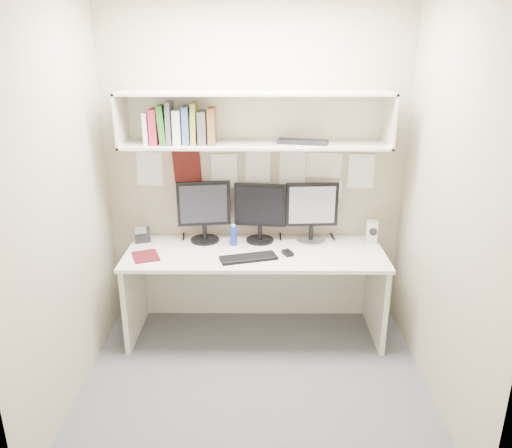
{
  "coord_description": "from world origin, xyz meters",
  "views": [
    {
      "loc": [
        0.03,
        -2.92,
        2.23
      ],
      "look_at": [
        0.01,
        0.35,
        1.06
      ],
      "focal_mm": 35.0,
      "sensor_mm": 36.0,
      "label": 1
    }
  ],
  "objects_px": {
    "desk": "(255,293)",
    "desk_phone": "(143,235)",
    "monitor_left": "(204,209)",
    "speaker": "(372,232)",
    "keyboard": "(249,258)",
    "maroon_notebook": "(146,256)",
    "monitor_center": "(260,210)",
    "monitor_right": "(312,210)"
  },
  "relations": [
    {
      "from": "monitor_left",
      "to": "maroon_notebook",
      "type": "relative_size",
      "value": 2.21
    },
    {
      "from": "desk",
      "to": "monitor_right",
      "type": "distance_m",
      "value": 0.8
    },
    {
      "from": "monitor_left",
      "to": "monitor_right",
      "type": "bearing_deg",
      "value": -7.84
    },
    {
      "from": "maroon_notebook",
      "to": "speaker",
      "type": "bearing_deg",
      "value": -10.72
    },
    {
      "from": "monitor_center",
      "to": "keyboard",
      "type": "relative_size",
      "value": 1.14
    },
    {
      "from": "speaker",
      "to": "monitor_left",
      "type": "bearing_deg",
      "value": -171.59
    },
    {
      "from": "monitor_left",
      "to": "desk_phone",
      "type": "height_order",
      "value": "monitor_left"
    },
    {
      "from": "monitor_left",
      "to": "monitor_right",
      "type": "xyz_separation_m",
      "value": [
        0.86,
        0.0,
        -0.0
      ]
    },
    {
      "from": "desk",
      "to": "desk_phone",
      "type": "bearing_deg",
      "value": 167.92
    },
    {
      "from": "desk",
      "to": "monitor_right",
      "type": "xyz_separation_m",
      "value": [
        0.45,
        0.22,
        0.63
      ]
    },
    {
      "from": "monitor_left",
      "to": "monitor_center",
      "type": "relative_size",
      "value": 1.04
    },
    {
      "from": "monitor_center",
      "to": "desk_phone",
      "type": "xyz_separation_m",
      "value": [
        -0.95,
        -0.02,
        -0.2
      ]
    },
    {
      "from": "monitor_left",
      "to": "monitor_center",
      "type": "xyz_separation_m",
      "value": [
        0.45,
        0.0,
        -0.01
      ]
    },
    {
      "from": "monitor_right",
      "to": "keyboard",
      "type": "bearing_deg",
      "value": -146.57
    },
    {
      "from": "speaker",
      "to": "monitor_center",
      "type": "bearing_deg",
      "value": -172.15
    },
    {
      "from": "monitor_center",
      "to": "desk_phone",
      "type": "relative_size",
      "value": 3.31
    },
    {
      "from": "desk",
      "to": "keyboard",
      "type": "bearing_deg",
      "value": -106.59
    },
    {
      "from": "monitor_left",
      "to": "maroon_notebook",
      "type": "bearing_deg",
      "value": -148.28
    },
    {
      "from": "monitor_right",
      "to": "speaker",
      "type": "xyz_separation_m",
      "value": [
        0.49,
        -0.03,
        -0.17
      ]
    },
    {
      "from": "desk_phone",
      "to": "monitor_left",
      "type": "bearing_deg",
      "value": -13.71
    },
    {
      "from": "monitor_left",
      "to": "speaker",
      "type": "bearing_deg",
      "value": -8.98
    },
    {
      "from": "monitor_center",
      "to": "desk",
      "type": "bearing_deg",
      "value": -92.51
    },
    {
      "from": "monitor_left",
      "to": "speaker",
      "type": "height_order",
      "value": "monitor_left"
    },
    {
      "from": "monitor_left",
      "to": "monitor_center",
      "type": "distance_m",
      "value": 0.45
    },
    {
      "from": "speaker",
      "to": "maroon_notebook",
      "type": "distance_m",
      "value": 1.79
    },
    {
      "from": "desk",
      "to": "keyboard",
      "type": "xyz_separation_m",
      "value": [
        -0.05,
        -0.16,
        0.37
      ]
    },
    {
      "from": "desk_phone",
      "to": "monitor_right",
      "type": "bearing_deg",
      "value": -15.37
    },
    {
      "from": "maroon_notebook",
      "to": "desk",
      "type": "bearing_deg",
      "value": -12.38
    },
    {
      "from": "keyboard",
      "to": "monitor_center",
      "type": "bearing_deg",
      "value": 61.4
    },
    {
      "from": "desk_phone",
      "to": "keyboard",
      "type": "bearing_deg",
      "value": -38.58
    },
    {
      "from": "monitor_right",
      "to": "keyboard",
      "type": "distance_m",
      "value": 0.68
    },
    {
      "from": "monitor_right",
      "to": "speaker",
      "type": "distance_m",
      "value": 0.52
    },
    {
      "from": "monitor_left",
      "to": "desk",
      "type": "bearing_deg",
      "value": -35.91
    },
    {
      "from": "monitor_center",
      "to": "monitor_right",
      "type": "distance_m",
      "value": 0.41
    },
    {
      "from": "monitor_left",
      "to": "speaker",
      "type": "relative_size",
      "value": 2.8
    },
    {
      "from": "monitor_right",
      "to": "keyboard",
      "type": "xyz_separation_m",
      "value": [
        -0.5,
        -0.38,
        -0.25
      ]
    },
    {
      "from": "keyboard",
      "to": "maroon_notebook",
      "type": "distance_m",
      "value": 0.78
    },
    {
      "from": "keyboard",
      "to": "speaker",
      "type": "height_order",
      "value": "speaker"
    },
    {
      "from": "monitor_left",
      "to": "maroon_notebook",
      "type": "xyz_separation_m",
      "value": [
        -0.41,
        -0.34,
        -0.26
      ]
    },
    {
      "from": "desk",
      "to": "speaker",
      "type": "distance_m",
      "value": 1.06
    },
    {
      "from": "monitor_left",
      "to": "desk_phone",
      "type": "bearing_deg",
      "value": 174.8
    },
    {
      "from": "monitor_right",
      "to": "desk",
      "type": "bearing_deg",
      "value": -157.82
    }
  ]
}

